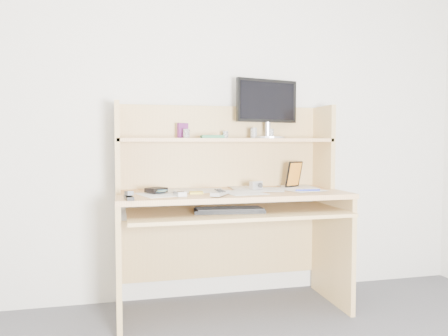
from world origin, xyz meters
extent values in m
cube|color=silver|center=(0.00, 1.80, 1.25)|extent=(3.60, 0.04, 2.50)
cube|color=tan|center=(0.00, 1.48, 0.73)|extent=(1.40, 0.60, 0.03)
cube|color=tan|center=(-0.68, 1.48, 0.36)|extent=(0.03, 0.56, 0.72)
cube|color=tan|center=(0.68, 1.48, 0.36)|extent=(0.03, 0.56, 0.72)
cube|color=tan|center=(0.00, 1.77, 0.34)|extent=(1.34, 0.02, 0.41)
cube|color=tan|center=(0.00, 1.36, 0.64)|extent=(1.28, 0.55, 0.02)
cube|color=tan|center=(0.00, 1.77, 1.02)|extent=(1.40, 0.02, 0.55)
cube|color=tan|center=(-0.68, 1.63, 1.02)|extent=(0.03, 0.30, 0.55)
cube|color=tan|center=(0.68, 1.63, 1.02)|extent=(0.03, 0.30, 0.55)
cube|color=tan|center=(0.00, 1.63, 1.07)|extent=(1.38, 0.30, 0.02)
cube|color=white|center=(0.00, 1.48, 0.75)|extent=(1.32, 0.54, 0.01)
cube|color=black|center=(-0.06, 1.31, 0.66)|extent=(0.42, 0.19, 0.02)
cube|color=black|center=(-0.06, 1.31, 0.67)|extent=(0.39, 0.18, 0.01)
cube|color=gray|center=(-0.12, 1.29, 0.77)|extent=(0.15, 0.20, 0.02)
cube|color=silver|center=(-0.34, 1.33, 0.77)|extent=(0.07, 0.10, 0.03)
cube|color=black|center=(-0.63, 1.24, 0.78)|extent=(0.05, 0.14, 0.04)
cube|color=black|center=(-0.46, 1.50, 0.77)|extent=(0.14, 0.14, 0.03)
cube|color=gold|center=(-0.23, 1.44, 0.76)|extent=(0.09, 0.09, 0.01)
cube|color=#B0B0B2|center=(0.17, 1.52, 0.78)|extent=(0.09, 0.07, 0.05)
cube|color=black|center=(0.46, 1.60, 0.84)|extent=(0.12, 0.07, 0.17)
cylinder|color=#192CC0|center=(0.46, 1.37, 0.76)|extent=(0.15, 0.04, 0.01)
cube|color=maroon|center=(-0.27, 1.68, 1.13)|extent=(0.07, 0.05, 0.10)
cube|color=#2F7652|center=(-0.10, 1.60, 1.09)|extent=(0.16, 0.20, 0.02)
cylinder|color=black|center=(-0.26, 1.62, 1.11)|extent=(0.05, 0.05, 0.06)
cylinder|color=white|center=(0.19, 1.64, 1.12)|extent=(0.05, 0.05, 0.07)
cylinder|color=black|center=(0.01, 1.68, 1.11)|extent=(0.04, 0.04, 0.05)
cylinder|color=white|center=(0.32, 1.67, 1.11)|extent=(0.04, 0.04, 0.07)
cylinder|color=silver|center=(0.30, 1.66, 1.09)|extent=(0.23, 0.23, 0.01)
cylinder|color=silver|center=(0.30, 1.67, 1.14)|extent=(0.04, 0.04, 0.10)
cube|color=black|center=(0.30, 1.69, 1.33)|extent=(0.45, 0.13, 0.29)
cube|color=black|center=(0.30, 1.67, 1.33)|extent=(0.41, 0.10, 0.25)
camera|label=1|loc=(-0.67, -1.12, 1.05)|focal=35.00mm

